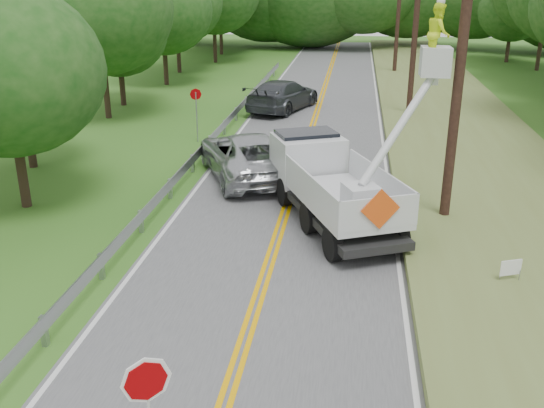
# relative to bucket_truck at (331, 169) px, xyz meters

# --- Properties ---
(ground) EXTENTS (140.00, 140.00, 0.00)m
(ground) POSITION_rel_bucket_truck_xyz_m (-1.43, -9.32, -1.50)
(ground) COLOR #285E1A
(ground) RESTS_ON ground
(road) EXTENTS (7.20, 96.00, 0.03)m
(road) POSITION_rel_bucket_truck_xyz_m (-1.43, 4.68, -1.49)
(road) COLOR #4F4F51
(road) RESTS_ON ground
(guardrail) EXTENTS (0.18, 48.00, 0.77)m
(guardrail) POSITION_rel_bucket_truck_xyz_m (-5.45, 5.59, -0.95)
(guardrail) COLOR #97989F
(guardrail) RESTS_ON ground
(utility_poles) EXTENTS (1.60, 43.30, 10.00)m
(utility_poles) POSITION_rel_bucket_truck_xyz_m (3.57, 7.69, 3.77)
(utility_poles) COLOR black
(utility_poles) RESTS_ON ground
(tall_grass_verge) EXTENTS (7.00, 96.00, 0.30)m
(tall_grass_verge) POSITION_rel_bucket_truck_xyz_m (5.67, 4.68, -1.35)
(tall_grass_verge) COLOR olive
(tall_grass_verge) RESTS_ON ground
(treeline_left) EXTENTS (9.67, 53.78, 9.24)m
(treeline_left) POSITION_rel_bucket_truck_xyz_m (-12.20, 20.25, 3.71)
(treeline_left) COLOR #332319
(treeline_left) RESTS_ON ground
(bucket_truck) EXTENTS (5.49, 6.93, 6.54)m
(bucket_truck) POSITION_rel_bucket_truck_xyz_m (0.00, 0.00, 0.00)
(bucket_truck) COLOR black
(bucket_truck) RESTS_ON road
(suv_silver) EXTENTS (5.05, 6.69, 1.69)m
(suv_silver) POSITION_rel_bucket_truck_xyz_m (-3.30, 3.39, -0.64)
(suv_silver) COLOR #B4B7BB
(suv_silver) RESTS_ON road
(suv_darkgrey) EXTENTS (4.14, 6.31, 1.70)m
(suv_darkgrey) POSITION_rel_bucket_truck_xyz_m (-3.39, 15.56, -0.63)
(suv_darkgrey) COLOR #3A3E43
(suv_darkgrey) RESTS_ON road
(stop_sign_permanent) EXTENTS (0.51, 0.18, 2.47)m
(stop_sign_permanent) POSITION_rel_bucket_truck_xyz_m (-6.47, 8.14, 0.13)
(stop_sign_permanent) COLOR #97989F
(stop_sign_permanent) RESTS_ON ground
(yard_sign) EXTENTS (0.54, 0.24, 0.82)m
(yard_sign) POSITION_rel_bucket_truck_xyz_m (4.59, -4.56, -0.91)
(yard_sign) COLOR white
(yard_sign) RESTS_ON ground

